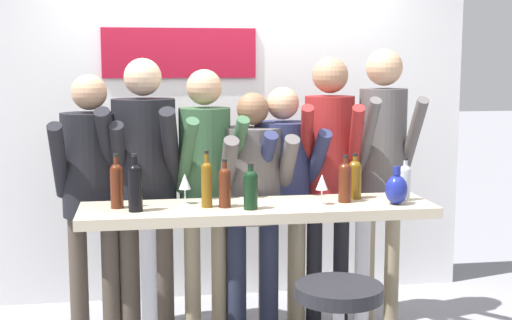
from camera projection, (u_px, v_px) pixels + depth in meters
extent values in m
cube|color=white|center=(229.00, 118.00, 5.35)|extent=(3.63, 0.10, 2.70)
cube|color=#B2142D|center=(180.00, 53.00, 5.17)|extent=(1.12, 0.02, 0.36)
cube|color=beige|center=(258.00, 210.00, 4.09)|extent=(2.03, 0.51, 0.06)
cylinder|color=#B2B2B7|center=(149.00, 292.00, 4.06)|extent=(0.09, 0.09, 0.90)
cylinder|color=#B2B2B7|center=(362.00, 281.00, 4.26)|extent=(0.09, 0.09, 0.90)
cylinder|color=black|center=(339.00, 292.00, 3.56)|extent=(0.44, 0.44, 0.07)
cylinder|color=#473D33|center=(79.00, 278.00, 4.53)|extent=(0.12, 0.12, 0.82)
cylinder|color=#473D33|center=(111.00, 277.00, 4.56)|extent=(0.12, 0.12, 0.82)
cylinder|color=black|center=(91.00, 164.00, 4.45)|extent=(0.37, 0.37, 0.65)
sphere|color=tan|center=(89.00, 92.00, 4.39)|extent=(0.22, 0.22, 0.22)
cylinder|color=black|center=(59.00, 161.00, 4.26)|extent=(0.09, 0.39, 0.50)
cylinder|color=black|center=(118.00, 160.00, 4.31)|extent=(0.09, 0.39, 0.50)
cylinder|color=#473D33|center=(130.00, 272.00, 4.58)|extent=(0.13, 0.13, 0.86)
cylinder|color=#473D33|center=(164.00, 272.00, 4.58)|extent=(0.13, 0.13, 0.86)
cylinder|color=black|center=(144.00, 153.00, 4.47)|extent=(0.45, 0.45, 0.68)
sphere|color=#D6AD89|center=(143.00, 77.00, 4.40)|extent=(0.23, 0.23, 0.23)
cylinder|color=black|center=(109.00, 149.00, 4.30)|extent=(0.16, 0.42, 0.53)
cylinder|color=black|center=(171.00, 149.00, 4.30)|extent=(0.16, 0.42, 0.53)
cylinder|color=gray|center=(193.00, 274.00, 4.60)|extent=(0.10, 0.10, 0.83)
cylinder|color=gray|center=(219.00, 271.00, 4.66)|extent=(0.10, 0.10, 0.83)
cylinder|color=#335638|center=(205.00, 159.00, 4.53)|extent=(0.38, 0.38, 0.66)
sphere|color=tan|center=(204.00, 87.00, 4.47)|extent=(0.22, 0.22, 0.22)
cylinder|color=#335638|center=(187.00, 156.00, 4.32)|extent=(0.14, 0.39, 0.50)
cylinder|color=#335638|center=(236.00, 154.00, 4.42)|extent=(0.14, 0.39, 0.50)
cylinder|color=#23283D|center=(237.00, 278.00, 4.64)|extent=(0.13, 0.13, 0.76)
cylinder|color=#23283D|center=(269.00, 276.00, 4.68)|extent=(0.13, 0.13, 0.76)
cylinder|color=#514C4C|center=(253.00, 174.00, 4.57)|extent=(0.41, 0.41, 0.60)
sphere|color=brown|center=(253.00, 109.00, 4.51)|extent=(0.21, 0.21, 0.21)
cylinder|color=#514C4C|center=(228.00, 172.00, 4.38)|extent=(0.11, 0.37, 0.47)
cylinder|color=#514C4C|center=(287.00, 170.00, 4.46)|extent=(0.11, 0.37, 0.47)
cylinder|color=gray|center=(267.00, 272.00, 4.73)|extent=(0.12, 0.12, 0.77)
cylinder|color=gray|center=(296.00, 270.00, 4.79)|extent=(0.12, 0.12, 0.77)
cylinder|color=#23284C|center=(282.00, 169.00, 4.66)|extent=(0.42, 0.42, 0.61)
sphere|color=tan|center=(283.00, 103.00, 4.60)|extent=(0.21, 0.21, 0.21)
cylinder|color=#23284C|center=(264.00, 166.00, 4.46)|extent=(0.14, 0.38, 0.48)
cylinder|color=#23284C|center=(316.00, 164.00, 4.57)|extent=(0.14, 0.38, 0.48)
cylinder|color=black|center=(314.00, 262.00, 4.80)|extent=(0.10, 0.10, 0.87)
cylinder|color=black|center=(341.00, 262.00, 4.80)|extent=(0.10, 0.10, 0.87)
cylinder|color=maroon|center=(329.00, 148.00, 4.69)|extent=(0.38, 0.38, 0.69)
sphere|color=#9E7556|center=(330.00, 75.00, 4.63)|extent=(0.23, 0.23, 0.23)
cylinder|color=maroon|center=(307.00, 144.00, 4.53)|extent=(0.16, 0.41, 0.52)
cylinder|color=maroon|center=(355.00, 144.00, 4.52)|extent=(0.16, 0.41, 0.52)
cylinder|color=gray|center=(367.00, 259.00, 4.83)|extent=(0.10, 0.10, 0.89)
cylinder|color=gray|center=(392.00, 258.00, 4.85)|extent=(0.10, 0.10, 0.89)
cylinder|color=#514C4C|center=(382.00, 142.00, 4.73)|extent=(0.33, 0.33, 0.71)
sphere|color=tan|center=(384.00, 67.00, 4.66)|extent=(0.24, 0.24, 0.24)
cylinder|color=#514C4C|center=(368.00, 137.00, 4.54)|extent=(0.10, 0.41, 0.54)
cylinder|color=#514C4C|center=(413.00, 137.00, 4.57)|extent=(0.10, 0.41, 0.54)
cylinder|color=black|center=(251.00, 193.00, 3.96)|extent=(0.08, 0.08, 0.18)
sphere|color=black|center=(251.00, 177.00, 3.94)|extent=(0.08, 0.08, 0.08)
cylinder|color=black|center=(251.00, 171.00, 3.94)|extent=(0.03, 0.03, 0.06)
cylinder|color=black|center=(251.00, 165.00, 3.93)|extent=(0.03, 0.03, 0.01)
cylinder|color=brown|center=(355.00, 183.00, 4.27)|extent=(0.08, 0.08, 0.19)
sphere|color=brown|center=(355.00, 167.00, 4.25)|extent=(0.08, 0.08, 0.08)
cylinder|color=brown|center=(355.00, 161.00, 4.25)|extent=(0.03, 0.03, 0.07)
cylinder|color=black|center=(355.00, 155.00, 4.24)|extent=(0.03, 0.03, 0.01)
cylinder|color=#4C1E0F|center=(345.00, 186.00, 4.15)|extent=(0.08, 0.08, 0.19)
sphere|color=#4C1E0F|center=(345.00, 169.00, 4.14)|extent=(0.08, 0.08, 0.08)
cylinder|color=#4C1E0F|center=(346.00, 164.00, 4.13)|extent=(0.03, 0.03, 0.07)
cylinder|color=black|center=(346.00, 157.00, 4.13)|extent=(0.03, 0.03, 0.01)
cylinder|color=#4C1E0F|center=(117.00, 189.00, 3.99)|extent=(0.07, 0.07, 0.22)
sphere|color=#4C1E0F|center=(116.00, 170.00, 3.97)|extent=(0.07, 0.07, 0.07)
cylinder|color=#4C1E0F|center=(116.00, 163.00, 3.97)|extent=(0.03, 0.03, 0.08)
cylinder|color=black|center=(116.00, 155.00, 3.96)|extent=(0.03, 0.03, 0.02)
cylinder|color=#4C1E0F|center=(225.00, 191.00, 4.01)|extent=(0.07, 0.07, 0.19)
sphere|color=#4C1E0F|center=(225.00, 174.00, 3.99)|extent=(0.07, 0.07, 0.07)
cylinder|color=#4C1E0F|center=(225.00, 168.00, 3.99)|extent=(0.03, 0.03, 0.07)
cylinder|color=black|center=(225.00, 161.00, 3.98)|extent=(0.03, 0.03, 0.01)
cylinder|color=black|center=(135.00, 191.00, 3.90)|extent=(0.08, 0.08, 0.22)
sphere|color=black|center=(135.00, 171.00, 3.88)|extent=(0.08, 0.08, 0.08)
cylinder|color=black|center=(135.00, 164.00, 3.88)|extent=(0.03, 0.03, 0.08)
cylinder|color=black|center=(134.00, 155.00, 3.87)|extent=(0.03, 0.03, 0.02)
cylinder|color=brown|center=(207.00, 187.00, 4.01)|extent=(0.06, 0.06, 0.23)
sphere|color=brown|center=(207.00, 168.00, 3.99)|extent=(0.06, 0.06, 0.06)
cylinder|color=brown|center=(207.00, 161.00, 3.99)|extent=(0.02, 0.02, 0.08)
cylinder|color=black|center=(206.00, 152.00, 3.98)|extent=(0.03, 0.03, 0.02)
cylinder|color=#B7BCC1|center=(405.00, 186.00, 4.21)|extent=(0.07, 0.07, 0.18)
sphere|color=#B7BCC1|center=(405.00, 171.00, 4.20)|extent=(0.07, 0.07, 0.07)
cylinder|color=#B7BCC1|center=(406.00, 165.00, 4.19)|extent=(0.03, 0.03, 0.06)
cylinder|color=black|center=(406.00, 159.00, 4.19)|extent=(0.03, 0.03, 0.01)
cylinder|color=silver|center=(322.00, 204.00, 4.10)|extent=(0.06, 0.06, 0.01)
cylinder|color=silver|center=(322.00, 197.00, 4.09)|extent=(0.01, 0.01, 0.08)
cone|color=silver|center=(322.00, 182.00, 4.08)|extent=(0.07, 0.07, 0.09)
cylinder|color=silver|center=(185.00, 203.00, 4.12)|extent=(0.06, 0.06, 0.01)
cylinder|color=silver|center=(185.00, 196.00, 4.11)|extent=(0.01, 0.01, 0.08)
cone|color=silver|center=(185.00, 181.00, 4.10)|extent=(0.07, 0.07, 0.09)
ellipsoid|color=navy|center=(396.00, 190.00, 4.10)|extent=(0.13, 0.13, 0.17)
cylinder|color=navy|center=(397.00, 171.00, 4.08)|extent=(0.04, 0.04, 0.05)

